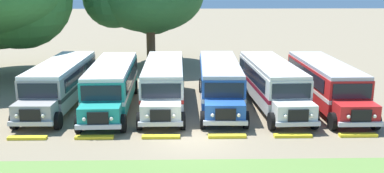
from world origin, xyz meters
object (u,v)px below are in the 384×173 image
object	(u,v)px
parked_bus_slot_0	(61,82)
parked_bus_slot_5	(325,82)
parked_bus_slot_1	(112,83)
parked_bus_slot_2	(164,82)
parked_bus_slot_3	(220,81)
parked_bus_slot_4	(272,82)

from	to	relation	value
parked_bus_slot_0	parked_bus_slot_5	world-z (taller)	same
parked_bus_slot_1	parked_bus_slot_2	bearing A→B (deg)	95.33
parked_bus_slot_1	parked_bus_slot_3	xyz separation A→B (m)	(7.02, 0.49, 0.00)
parked_bus_slot_0	parked_bus_slot_3	bearing A→B (deg)	90.54
parked_bus_slot_1	parked_bus_slot_4	world-z (taller)	same
parked_bus_slot_0	parked_bus_slot_5	xyz separation A→B (m)	(17.36, -0.49, 0.00)
parked_bus_slot_0	parked_bus_slot_3	xyz separation A→B (m)	(10.46, -0.11, 0.00)
parked_bus_slot_0	parked_bus_slot_2	world-z (taller)	same
parked_bus_slot_3	parked_bus_slot_4	xyz separation A→B (m)	(3.38, -0.27, 0.00)
parked_bus_slot_0	parked_bus_slot_5	size ratio (longest dim) A/B	1.00
parked_bus_slot_3	parked_bus_slot_4	bearing A→B (deg)	87.15
parked_bus_slot_4	parked_bus_slot_0	bearing A→B (deg)	-94.40
parked_bus_slot_3	parked_bus_slot_5	bearing A→B (deg)	88.59
parked_bus_slot_3	parked_bus_slot_0	bearing A→B (deg)	-88.84
parked_bus_slot_5	parked_bus_slot_3	bearing A→B (deg)	-93.91
parked_bus_slot_0	parked_bus_slot_3	distance (m)	10.46
parked_bus_slot_2	parked_bus_slot_4	size ratio (longest dim) A/B	1.00
parked_bus_slot_2	parked_bus_slot_3	world-z (taller)	same
parked_bus_slot_3	parked_bus_slot_4	world-z (taller)	same
parked_bus_slot_0	parked_bus_slot_1	world-z (taller)	same
parked_bus_slot_1	parked_bus_slot_2	world-z (taller)	same
parked_bus_slot_1	parked_bus_slot_4	size ratio (longest dim) A/B	1.00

